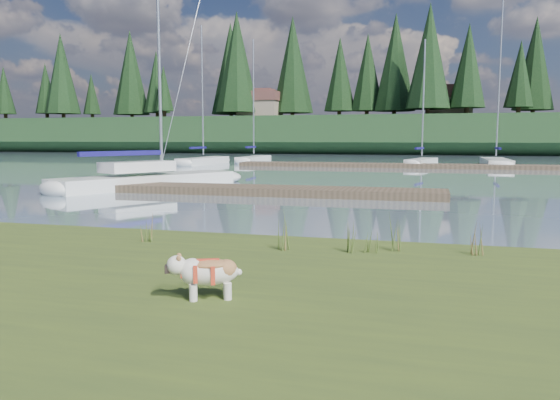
% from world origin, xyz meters
% --- Properties ---
extents(ground, '(200.00, 200.00, 0.00)m').
position_xyz_m(ground, '(0.00, 30.00, 0.00)').
color(ground, '#8096A9').
rests_on(ground, ground).
extents(bank, '(60.00, 9.00, 0.35)m').
position_xyz_m(bank, '(0.00, -6.00, 0.17)').
color(bank, '#3D4E1C').
rests_on(bank, ground).
extents(ridge, '(200.00, 20.00, 5.00)m').
position_xyz_m(ridge, '(0.00, 73.00, 2.50)').
color(ridge, black).
rests_on(ridge, ground).
extents(bulldog, '(0.87, 0.59, 0.51)m').
position_xyz_m(bulldog, '(0.79, -5.64, 0.67)').
color(bulldog, silver).
rests_on(bulldog, bank).
extents(sailboat_main, '(6.10, 9.61, 13.98)m').
position_xyz_m(sailboat_main, '(-8.48, 11.08, 0.42)').
color(sailboat_main, silver).
rests_on(sailboat_main, ground).
extents(dock_near, '(16.00, 2.00, 0.30)m').
position_xyz_m(dock_near, '(-4.00, 9.00, 0.15)').
color(dock_near, '#4C3D2C').
rests_on(dock_near, ground).
extents(dock_far, '(26.00, 2.20, 0.30)m').
position_xyz_m(dock_far, '(2.00, 30.00, 0.15)').
color(dock_far, '#4C3D2C').
rests_on(dock_far, ground).
extents(sailboat_bg_0, '(2.03, 7.98, 11.47)m').
position_xyz_m(sailboat_bg_0, '(-14.90, 31.81, 0.32)').
color(sailboat_bg_0, silver).
rests_on(sailboat_bg_0, ground).
extents(sailboat_bg_1, '(1.52, 7.26, 10.89)m').
position_xyz_m(sailboat_bg_1, '(-11.79, 35.72, 0.33)').
color(sailboat_bg_1, silver).
rests_on(sailboat_bg_1, ground).
extents(sailboat_bg_2, '(2.73, 6.60, 9.91)m').
position_xyz_m(sailboat_bg_2, '(2.89, 33.82, 0.33)').
color(sailboat_bg_2, silver).
rests_on(sailboat_bg_2, ground).
extents(sailboat_bg_3, '(1.85, 8.93, 12.99)m').
position_xyz_m(sailboat_bg_3, '(8.41, 35.32, 0.32)').
color(sailboat_bg_3, silver).
rests_on(sailboat_bg_3, ground).
extents(weed_0, '(0.17, 0.14, 0.66)m').
position_xyz_m(weed_0, '(0.91, -2.76, 0.63)').
color(weed_0, '#475B23').
rests_on(weed_0, bank).
extents(weed_1, '(0.17, 0.14, 0.57)m').
position_xyz_m(weed_1, '(2.05, -2.65, 0.59)').
color(weed_1, '#475B23').
rests_on(weed_1, bank).
extents(weed_2, '(0.17, 0.14, 0.65)m').
position_xyz_m(weed_2, '(2.75, -2.35, 0.62)').
color(weed_2, '#475B23').
rests_on(weed_2, bank).
extents(weed_3, '(0.17, 0.14, 0.51)m').
position_xyz_m(weed_3, '(-1.60, -2.71, 0.56)').
color(weed_3, '#475B23').
rests_on(weed_3, bank).
extents(weed_4, '(0.17, 0.14, 0.41)m').
position_xyz_m(weed_4, '(2.39, -2.55, 0.52)').
color(weed_4, '#475B23').
rests_on(weed_4, bank).
extents(weed_5, '(0.17, 0.14, 0.60)m').
position_xyz_m(weed_5, '(4.01, -2.37, 0.60)').
color(weed_5, '#475B23').
rests_on(weed_5, bank).
extents(mud_lip, '(60.00, 0.50, 0.14)m').
position_xyz_m(mud_lip, '(0.00, -1.60, 0.07)').
color(mud_lip, '#33281C').
rests_on(mud_lip, ground).
extents(conifer_0, '(5.72, 5.72, 14.15)m').
position_xyz_m(conifer_0, '(-55.00, 67.00, 12.64)').
color(conifer_0, '#382619').
rests_on(conifer_0, ridge).
extents(conifer_1, '(4.40, 4.40, 11.30)m').
position_xyz_m(conifer_1, '(-40.00, 71.00, 11.28)').
color(conifer_1, '#382619').
rests_on(conifer_1, ridge).
extents(conifer_2, '(6.60, 6.60, 16.05)m').
position_xyz_m(conifer_2, '(-25.00, 68.00, 13.54)').
color(conifer_2, '#382619').
rests_on(conifer_2, ridge).
extents(conifer_3, '(4.84, 4.84, 12.25)m').
position_xyz_m(conifer_3, '(-10.00, 72.00, 11.74)').
color(conifer_3, '#382619').
rests_on(conifer_3, ridge).
extents(conifer_4, '(6.16, 6.16, 15.10)m').
position_xyz_m(conifer_4, '(3.00, 66.00, 13.09)').
color(conifer_4, '#382619').
rests_on(conifer_4, ridge).
extents(conifer_5, '(3.96, 3.96, 10.35)m').
position_xyz_m(conifer_5, '(15.00, 70.00, 10.83)').
color(conifer_5, '#382619').
rests_on(conifer_5, ridge).
extents(house_0, '(6.30, 5.30, 4.65)m').
position_xyz_m(house_0, '(-22.00, 70.00, 7.31)').
color(house_0, gray).
rests_on(house_0, ridge).
extents(house_1, '(6.30, 5.30, 4.65)m').
position_xyz_m(house_1, '(6.00, 71.00, 7.31)').
color(house_1, gray).
rests_on(house_1, ridge).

